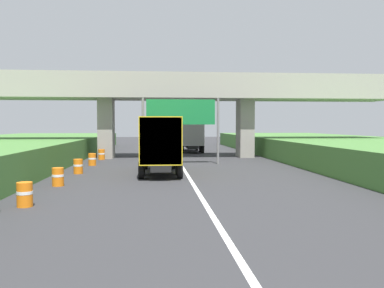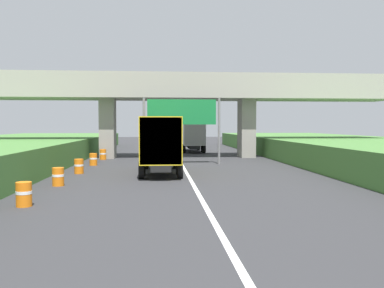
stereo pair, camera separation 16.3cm
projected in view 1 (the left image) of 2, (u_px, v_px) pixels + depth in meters
name	position (u px, v px, depth m)	size (l,w,h in m)	color
lane_centre_stripe	(182.00, 165.00, 29.77)	(0.20, 97.12, 0.01)	white
overpass_bridge	(177.00, 96.00, 36.61)	(40.00, 4.80, 7.52)	#9E998E
overhead_highway_sign	(181.00, 116.00, 30.39)	(5.88, 0.18, 5.02)	slate
truck_white	(191.00, 134.00, 44.81)	(2.44, 7.30, 3.44)	black
truck_yellow	(160.00, 142.00, 24.54)	(2.44, 7.30, 3.44)	black
truck_blue	(179.00, 132.00, 60.71)	(2.44, 7.30, 3.44)	black
construction_barrel_1	(25.00, 194.00, 14.65)	(0.57, 0.57, 0.90)	orange
construction_barrel_2	(58.00, 177.00, 19.62)	(0.57, 0.57, 0.90)	orange
construction_barrel_3	(78.00, 166.00, 24.59)	(0.57, 0.57, 0.90)	orange
construction_barrel_4	(92.00, 159.00, 29.56)	(0.57, 0.57, 0.90)	orange
construction_barrel_5	(101.00, 154.00, 34.53)	(0.57, 0.57, 0.90)	orange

